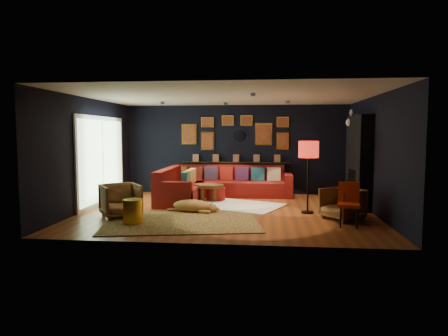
# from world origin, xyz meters

# --- Properties ---
(floor) EXTENTS (6.50, 6.50, 0.00)m
(floor) POSITION_xyz_m (0.00, 0.00, 0.00)
(floor) COLOR #94471D
(floor) RESTS_ON ground
(room_walls) EXTENTS (6.50, 6.50, 6.50)m
(room_walls) POSITION_xyz_m (0.00, 0.00, 1.59)
(room_walls) COLOR black
(room_walls) RESTS_ON ground
(sectional) EXTENTS (3.41, 2.69, 0.86)m
(sectional) POSITION_xyz_m (-0.61, 1.81, 0.32)
(sectional) COLOR maroon
(sectional) RESTS_ON ground
(ledge) EXTENTS (3.20, 0.12, 0.04)m
(ledge) POSITION_xyz_m (0.00, 2.68, 0.92)
(ledge) COLOR black
(ledge) RESTS_ON room_walls
(gallery_wall) EXTENTS (3.15, 0.04, 1.02)m
(gallery_wall) POSITION_xyz_m (-0.01, 2.72, 1.81)
(gallery_wall) COLOR gold
(gallery_wall) RESTS_ON room_walls
(sunburst_mirror) EXTENTS (0.47, 0.16, 0.47)m
(sunburst_mirror) POSITION_xyz_m (0.10, 2.72, 1.70)
(sunburst_mirror) COLOR silver
(sunburst_mirror) RESTS_ON room_walls
(fireplace) EXTENTS (0.31, 1.60, 2.20)m
(fireplace) POSITION_xyz_m (3.09, 0.90, 1.02)
(fireplace) COLOR black
(fireplace) RESTS_ON ground
(deer_head) EXTENTS (0.50, 0.28, 0.45)m
(deer_head) POSITION_xyz_m (3.14, 1.40, 2.05)
(deer_head) COLOR white
(deer_head) RESTS_ON fireplace
(sliding_door) EXTENTS (0.06, 2.80, 2.20)m
(sliding_door) POSITION_xyz_m (-3.22, 0.60, 1.10)
(sliding_door) COLOR white
(sliding_door) RESTS_ON ground
(ceiling_spots) EXTENTS (3.30, 2.50, 0.06)m
(ceiling_spots) POSITION_xyz_m (-0.00, 0.80, 2.56)
(ceiling_spots) COLOR black
(ceiling_spots) RESTS_ON room_walls
(shag_rug) EXTENTS (2.51, 2.22, 0.03)m
(shag_rug) POSITION_xyz_m (0.18, 0.66, 0.01)
(shag_rug) COLOR white
(shag_rug) RESTS_ON ground
(leopard_rug) EXTENTS (3.36, 2.67, 0.02)m
(leopard_rug) POSITION_xyz_m (-0.80, -1.21, 0.01)
(leopard_rug) COLOR tan
(leopard_rug) RESTS_ON ground
(coffee_table) EXTENTS (0.90, 0.71, 0.42)m
(coffee_table) POSITION_xyz_m (-0.60, 1.26, 0.36)
(coffee_table) COLOR brown
(coffee_table) RESTS_ON shag_rug
(pouf) EXTENTS (0.49, 0.49, 0.32)m
(pouf) POSITION_xyz_m (-0.43, 1.37, 0.19)
(pouf) COLOR #A31B1B
(pouf) RESTS_ON shag_rug
(armchair_left) EXTENTS (1.03, 1.02, 0.78)m
(armchair_left) POSITION_xyz_m (-2.19, -0.89, 0.39)
(armchair_left) COLOR #C88244
(armchair_left) RESTS_ON ground
(armchair_right) EXTENTS (0.94, 0.95, 0.72)m
(armchair_right) POSITION_xyz_m (2.45, -0.64, 0.36)
(armchair_right) COLOR #C88244
(armchair_right) RESTS_ON ground
(gold_stool) EXTENTS (0.39, 0.39, 0.49)m
(gold_stool) POSITION_xyz_m (-1.72, -1.48, 0.24)
(gold_stool) COLOR gold
(gold_stool) RESTS_ON ground
(orange_chair) EXTENTS (0.45, 0.45, 0.84)m
(orange_chair) POSITION_xyz_m (2.47, -1.20, 0.49)
(orange_chair) COLOR black
(orange_chair) RESTS_ON ground
(floor_lamp) EXTENTS (0.44, 0.44, 1.61)m
(floor_lamp) POSITION_xyz_m (1.81, -0.05, 1.35)
(floor_lamp) COLOR black
(floor_lamp) RESTS_ON ground
(dog) EXTENTS (1.26, 0.72, 0.38)m
(dog) POSITION_xyz_m (-0.77, -0.25, 0.21)
(dog) COLOR #B6864A
(dog) RESTS_ON leopard_rug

